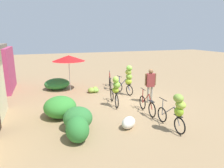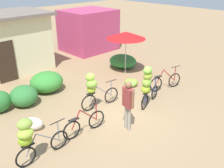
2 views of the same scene
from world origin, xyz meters
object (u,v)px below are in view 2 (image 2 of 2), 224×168
(bicycle_near_pile, at_px, (85,124))
(banana_pile_on_ground, at_px, (132,82))
(produce_sack, at_px, (33,124))
(shop_pink, at_px, (88,30))
(bicycle_leftmost, at_px, (30,136))
(market_umbrella, at_px, (126,35))
(bicycle_rightmost, at_px, (165,82))
(bicycle_by_shop, at_px, (148,83))
(person_vendor, at_px, (128,100))
(bicycle_center_loaded, at_px, (94,88))

(bicycle_near_pile, relative_size, banana_pile_on_ground, 2.01)
(bicycle_near_pile, height_order, produce_sack, bicycle_near_pile)
(shop_pink, distance_m, banana_pile_on_ground, 6.63)
(bicycle_near_pile, bearing_deg, shop_pink, 49.33)
(bicycle_leftmost, distance_m, bicycle_near_pile, 2.01)
(market_umbrella, height_order, bicycle_rightmost, market_umbrella)
(shop_pink, xyz_separation_m, bicycle_by_shop, (-3.57, -7.83, -0.31))
(shop_pink, height_order, market_umbrella, shop_pink)
(bicycle_rightmost, bearing_deg, bicycle_by_shop, -166.98)
(bicycle_near_pile, xyz_separation_m, person_vendor, (1.20, -0.83, 0.74))
(bicycle_near_pile, bearing_deg, person_vendor, -34.61)
(banana_pile_on_ground, height_order, produce_sack, produce_sack)
(shop_pink, distance_m, bicycle_center_loaded, 8.28)
(banana_pile_on_ground, relative_size, person_vendor, 0.46)
(market_umbrella, relative_size, bicycle_near_pile, 1.35)
(person_vendor, bearing_deg, banana_pile_on_ground, 38.95)
(bicycle_leftmost, bearing_deg, bicycle_rightmost, 1.83)
(shop_pink, bearing_deg, person_vendor, -122.22)
(shop_pink, bearing_deg, bicycle_center_loaded, -128.38)
(bicycle_by_shop, bearing_deg, market_umbrella, 55.92)
(shop_pink, relative_size, bicycle_near_pile, 1.95)
(shop_pink, distance_m, bicycle_rightmost, 7.62)
(bicycle_leftmost, xyz_separation_m, banana_pile_on_ground, (5.94, 1.54, -0.73))
(bicycle_center_loaded, xyz_separation_m, bicycle_rightmost, (3.48, -0.90, -0.52))
(bicycle_by_shop, bearing_deg, shop_pink, 65.49)
(bicycle_by_shop, bearing_deg, produce_sack, 156.57)
(bicycle_near_pile, height_order, person_vendor, person_vendor)
(bicycle_leftmost, height_order, bicycle_near_pile, bicycle_leftmost)
(bicycle_center_loaded, distance_m, person_vendor, 1.87)
(bicycle_near_pile, bearing_deg, bicycle_by_shop, -6.41)
(bicycle_rightmost, height_order, person_vendor, person_vendor)
(market_umbrella, relative_size, bicycle_by_shop, 1.27)
(bicycle_by_shop, distance_m, person_vendor, 1.76)
(person_vendor, bearing_deg, bicycle_center_loaded, 86.34)
(bicycle_leftmost, relative_size, banana_pile_on_ground, 2.08)
(bicycle_center_loaded, bearing_deg, produce_sack, 171.02)
(market_umbrella, bearing_deg, shop_pink, 72.49)
(bicycle_center_loaded, xyz_separation_m, banana_pile_on_ground, (2.69, 0.42, -0.73))
(bicycle_leftmost, xyz_separation_m, bicycle_near_pile, (1.93, 0.09, -0.52))
(shop_pink, height_order, bicycle_near_pile, shop_pink)
(bicycle_rightmost, bearing_deg, person_vendor, -165.27)
(market_umbrella, height_order, bicycle_by_shop, market_umbrella)
(bicycle_rightmost, xyz_separation_m, banana_pile_on_ground, (-0.79, 1.33, -0.21))
(bicycle_near_pile, bearing_deg, produce_sack, 128.52)
(bicycle_leftmost, bearing_deg, person_vendor, -13.15)
(market_umbrella, bearing_deg, produce_sack, -167.77)
(bicycle_leftmost, relative_size, bicycle_center_loaded, 0.97)
(shop_pink, xyz_separation_m, person_vendor, (-5.25, -8.33, -0.24))
(person_vendor, bearing_deg, bicycle_near_pile, 145.39)
(shop_pink, height_order, bicycle_leftmost, shop_pink)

